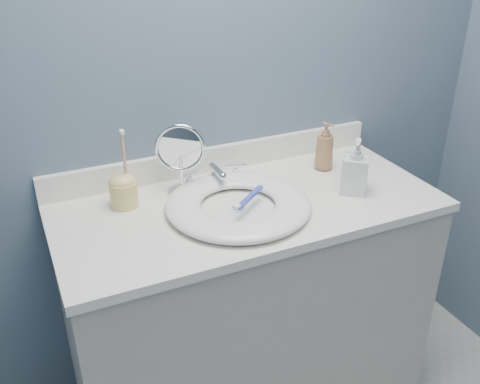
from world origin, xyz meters
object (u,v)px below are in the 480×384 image
makeup_mirror (180,156)px  toothbrush_holder (123,189)px  soap_bottle_amber (325,146)px  soap_bottle_clear (356,166)px

makeup_mirror → toothbrush_holder: bearing=-156.0°
soap_bottle_amber → soap_bottle_clear: soap_bottle_clear is taller
soap_bottle_amber → toothbrush_holder: (-0.71, 0.03, -0.03)m
makeup_mirror → toothbrush_holder: (-0.19, -0.01, -0.07)m
makeup_mirror → soap_bottle_amber: bearing=17.2°
makeup_mirror → soap_bottle_clear: bearing=-2.7°
soap_bottle_amber → toothbrush_holder: 0.71m
soap_bottle_amber → soap_bottle_clear: 0.19m
soap_bottle_clear → toothbrush_holder: size_ratio=0.72×
soap_bottle_clear → toothbrush_holder: 0.74m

